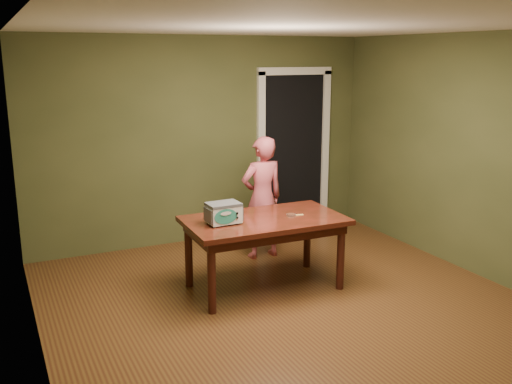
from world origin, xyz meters
TOP-DOWN VIEW (x-y plane):
  - floor at (0.00, 0.00)m, footprint 5.00×5.00m
  - room_shell at (0.00, 0.00)m, footprint 4.52×5.02m
  - doorway at (1.30, 2.78)m, footprint 1.10×0.66m
  - dining_table at (-0.03, 0.69)m, footprint 1.62×0.94m
  - toy_oven at (-0.47, 0.70)m, footprint 0.35×0.24m
  - baking_pan at (0.25, 0.64)m, footprint 0.10×0.10m
  - spatula at (0.30, 0.64)m, footprint 0.18×0.04m
  - child at (0.37, 1.55)m, footprint 0.54×0.36m

SIDE VIEW (x-z plane):
  - floor at x=0.00m, z-range 0.00..0.00m
  - dining_table at x=-0.03m, z-range 0.28..1.03m
  - child at x=0.37m, z-range 0.00..1.45m
  - spatula at x=0.30m, z-range 0.75..0.76m
  - baking_pan at x=0.25m, z-range 0.75..0.77m
  - toy_oven at x=-0.47m, z-range 0.76..0.97m
  - doorway at x=1.30m, z-range -0.07..2.18m
  - room_shell at x=0.00m, z-range 0.40..3.01m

